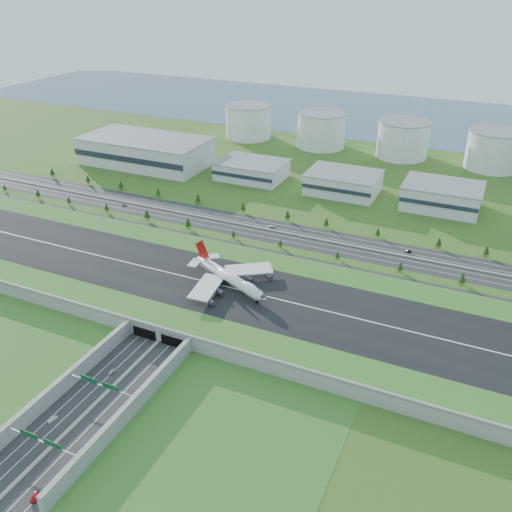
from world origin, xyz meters
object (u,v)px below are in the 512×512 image
at_px(car_1, 53,419).
at_px(car_4, 124,205).
at_px(car_5, 408,251).
at_px(car_2, 158,370).
at_px(car_0, 112,372).
at_px(boeing_747, 230,277).
at_px(car_3, 35,496).
at_px(car_7, 271,226).
at_px(fuel_tank_a, 248,122).

xyz_separation_m(car_1, car_4, (-115.11, 203.19, 0.00)).
relative_size(car_4, car_5, 0.93).
bearing_deg(car_2, car_0, 22.92).
height_order(car_1, car_4, car_4).
bearing_deg(boeing_747, car_2, -66.50).
bearing_deg(car_2, car_3, 84.37).
relative_size(car_0, car_2, 0.79).
bearing_deg(car_3, car_5, -133.30).
bearing_deg(car_1, boeing_747, 91.46).
xyz_separation_m(car_0, car_2, (19.22, 9.98, 0.03)).
relative_size(car_2, car_7, 1.14).
xyz_separation_m(car_0, car_3, (17.75, -66.56, -0.01)).
distance_m(fuel_tank_a, boeing_747, 335.93).
relative_size(fuel_tank_a, car_1, 11.67).
bearing_deg(car_7, boeing_747, -7.21).
bearing_deg(car_5, car_7, -96.73).
height_order(car_2, car_5, car_2).
xyz_separation_m(boeing_747, car_2, (-1.22, -71.81, -12.64)).
height_order(car_0, car_4, car_0).
relative_size(car_3, car_4, 1.26).
xyz_separation_m(car_4, car_5, (221.60, 13.33, 0.03)).
height_order(car_1, car_7, car_7).
distance_m(car_2, car_5, 190.94).
bearing_deg(car_4, fuel_tank_a, 11.80).
xyz_separation_m(car_4, car_7, (122.81, 11.83, 0.03)).
distance_m(car_0, car_3, 68.88).
distance_m(fuel_tank_a, car_2, 402.72).
xyz_separation_m(car_2, car_4, (-137.88, 158.27, -0.09)).
distance_m(boeing_747, car_4, 164.28).
height_order(car_3, car_5, car_3).
xyz_separation_m(fuel_tank_a, car_0, (113.57, -389.81, -16.61)).
bearing_deg(car_1, car_3, -42.97).
bearing_deg(car_5, car_4, -94.16).
distance_m(car_0, car_1, 35.12).
bearing_deg(car_2, car_5, -120.53).
height_order(car_0, car_7, car_0).
bearing_deg(car_5, car_2, -33.61).
bearing_deg(car_2, car_7, -89.46).
height_order(fuel_tank_a, car_4, fuel_tank_a).
relative_size(boeing_747, car_5, 13.20).
bearing_deg(fuel_tank_a, car_7, -60.69).
relative_size(car_0, car_3, 0.87).
xyz_separation_m(fuel_tank_a, car_3, (131.32, -456.37, -16.62)).
distance_m(car_0, car_7, 180.13).
height_order(fuel_tank_a, car_7, fuel_tank_a).
xyz_separation_m(boeing_747, car_3, (-2.69, -148.35, -12.68)).
bearing_deg(car_1, car_7, 101.02).
distance_m(car_2, car_3, 76.55).
xyz_separation_m(boeing_747, car_7, (-16.29, 98.29, -12.71)).
height_order(fuel_tank_a, car_0, fuel_tank_a).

